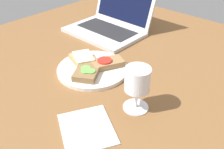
{
  "coord_description": "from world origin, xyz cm",
  "views": [
    {
      "loc": [
        50.12,
        -55.33,
        51.5
      ],
      "look_at": [
        6.23,
        -7.2,
        8.0
      ],
      "focal_mm": 40.0,
      "sensor_mm": 36.0,
      "label": 1
    }
  ],
  "objects_px": {
    "plate": "(93,69)",
    "sandwich_with_tomato": "(107,63)",
    "sandwich_with_cheese": "(83,59)",
    "wine_glass": "(137,82)",
    "napkin": "(87,129)",
    "sandwich_with_cucumber": "(87,73)",
    "laptop": "(111,21)"
  },
  "relations": [
    {
      "from": "sandwich_with_cheese",
      "to": "sandwich_with_cucumber",
      "type": "bearing_deg",
      "value": -35.56
    },
    {
      "from": "sandwich_with_cheese",
      "to": "laptop",
      "type": "relative_size",
      "value": 0.36
    },
    {
      "from": "sandwich_with_cucumber",
      "to": "laptop",
      "type": "height_order",
      "value": "laptop"
    },
    {
      "from": "plate",
      "to": "sandwich_with_cucumber",
      "type": "relative_size",
      "value": 2.11
    },
    {
      "from": "laptop",
      "to": "napkin",
      "type": "height_order",
      "value": "laptop"
    },
    {
      "from": "sandwich_with_cheese",
      "to": "laptop",
      "type": "distance_m",
      "value": 0.33
    },
    {
      "from": "sandwich_with_cucumber",
      "to": "laptop",
      "type": "bearing_deg",
      "value": 121.19
    },
    {
      "from": "plate",
      "to": "sandwich_with_tomato",
      "type": "bearing_deg",
      "value": 54.26
    },
    {
      "from": "laptop",
      "to": "sandwich_with_tomato",
      "type": "bearing_deg",
      "value": -49.8
    },
    {
      "from": "sandwich_with_cheese",
      "to": "napkin",
      "type": "relative_size",
      "value": 0.8
    },
    {
      "from": "sandwich_with_cucumber",
      "to": "laptop",
      "type": "relative_size",
      "value": 0.35
    },
    {
      "from": "laptop",
      "to": "napkin",
      "type": "distance_m",
      "value": 0.64
    },
    {
      "from": "sandwich_with_cucumber",
      "to": "napkin",
      "type": "xyz_separation_m",
      "value": [
        0.17,
        -0.16,
        -0.02
      ]
    },
    {
      "from": "sandwich_with_tomato",
      "to": "wine_glass",
      "type": "bearing_deg",
      "value": -25.05
    },
    {
      "from": "plate",
      "to": "sandwich_with_cheese",
      "type": "bearing_deg",
      "value": 174.32
    },
    {
      "from": "plate",
      "to": "sandwich_with_cucumber",
      "type": "xyz_separation_m",
      "value": [
        0.02,
        -0.05,
        0.02
      ]
    },
    {
      "from": "sandwich_with_cucumber",
      "to": "plate",
      "type": "bearing_deg",
      "value": 114.63
    },
    {
      "from": "wine_glass",
      "to": "laptop",
      "type": "distance_m",
      "value": 0.56
    },
    {
      "from": "sandwich_with_cheese",
      "to": "wine_glass",
      "type": "height_order",
      "value": "wine_glass"
    },
    {
      "from": "plate",
      "to": "wine_glass",
      "type": "bearing_deg",
      "value": -12.85
    },
    {
      "from": "napkin",
      "to": "plate",
      "type": "bearing_deg",
      "value": 132.99
    },
    {
      "from": "sandwich_with_tomato",
      "to": "sandwich_with_cucumber",
      "type": "relative_size",
      "value": 1.07
    },
    {
      "from": "plate",
      "to": "napkin",
      "type": "distance_m",
      "value": 0.29
    },
    {
      "from": "sandwich_with_cheese",
      "to": "napkin",
      "type": "distance_m",
      "value": 0.33
    },
    {
      "from": "sandwich_with_tomato",
      "to": "laptop",
      "type": "height_order",
      "value": "laptop"
    },
    {
      "from": "plate",
      "to": "laptop",
      "type": "bearing_deg",
      "value": 122.15
    },
    {
      "from": "sandwich_with_tomato",
      "to": "sandwich_with_cucumber",
      "type": "xyz_separation_m",
      "value": [
        -0.01,
        -0.09,
        -0.0
      ]
    },
    {
      "from": "wine_glass",
      "to": "napkin",
      "type": "height_order",
      "value": "wine_glass"
    },
    {
      "from": "sandwich_with_tomato",
      "to": "laptop",
      "type": "distance_m",
      "value": 0.35
    },
    {
      "from": "wine_glass",
      "to": "laptop",
      "type": "relative_size",
      "value": 0.4
    },
    {
      "from": "plate",
      "to": "sandwich_with_cheese",
      "type": "xyz_separation_m",
      "value": [
        -0.05,
        0.01,
        0.02
      ]
    },
    {
      "from": "plate",
      "to": "sandwich_with_cheese",
      "type": "height_order",
      "value": "sandwich_with_cheese"
    }
  ]
}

